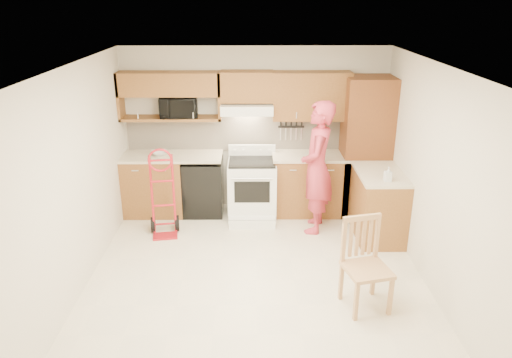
{
  "coord_description": "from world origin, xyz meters",
  "views": [
    {
      "loc": [
        -0.04,
        -4.98,
        3.19
      ],
      "look_at": [
        0.0,
        0.5,
        1.1
      ],
      "focal_mm": 33.97,
      "sensor_mm": 36.0,
      "label": 1
    }
  ],
  "objects_px": {
    "microwave": "(179,107)",
    "range": "(252,185)",
    "person": "(317,168)",
    "dining_chair": "(367,266)",
    "hand_truck": "(163,197)"
  },
  "relations": [
    {
      "from": "microwave",
      "to": "range",
      "type": "relative_size",
      "value": 0.52
    },
    {
      "from": "microwave",
      "to": "person",
      "type": "xyz_separation_m",
      "value": [
        1.99,
        -0.74,
        -0.7
      ]
    },
    {
      "from": "range",
      "to": "dining_chair",
      "type": "relative_size",
      "value": 1.05
    },
    {
      "from": "range",
      "to": "dining_chair",
      "type": "distance_m",
      "value": 2.58
    },
    {
      "from": "dining_chair",
      "to": "range",
      "type": "bearing_deg",
      "value": 104.63
    },
    {
      "from": "person",
      "to": "hand_truck",
      "type": "xyz_separation_m",
      "value": [
        -2.14,
        -0.15,
        -0.37
      ]
    },
    {
      "from": "hand_truck",
      "to": "dining_chair",
      "type": "xyz_separation_m",
      "value": [
        2.45,
        -1.73,
        -0.07
      ]
    },
    {
      "from": "microwave",
      "to": "range",
      "type": "height_order",
      "value": "microwave"
    },
    {
      "from": "microwave",
      "to": "dining_chair",
      "type": "height_order",
      "value": "microwave"
    },
    {
      "from": "microwave",
      "to": "range",
      "type": "xyz_separation_m",
      "value": [
        1.08,
        -0.34,
        -1.12
      ]
    },
    {
      "from": "person",
      "to": "dining_chair",
      "type": "height_order",
      "value": "person"
    },
    {
      "from": "microwave",
      "to": "dining_chair",
      "type": "bearing_deg",
      "value": -53.87
    },
    {
      "from": "range",
      "to": "hand_truck",
      "type": "distance_m",
      "value": 1.35
    },
    {
      "from": "hand_truck",
      "to": "dining_chair",
      "type": "height_order",
      "value": "hand_truck"
    },
    {
      "from": "range",
      "to": "hand_truck",
      "type": "relative_size",
      "value": 0.92
    }
  ]
}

